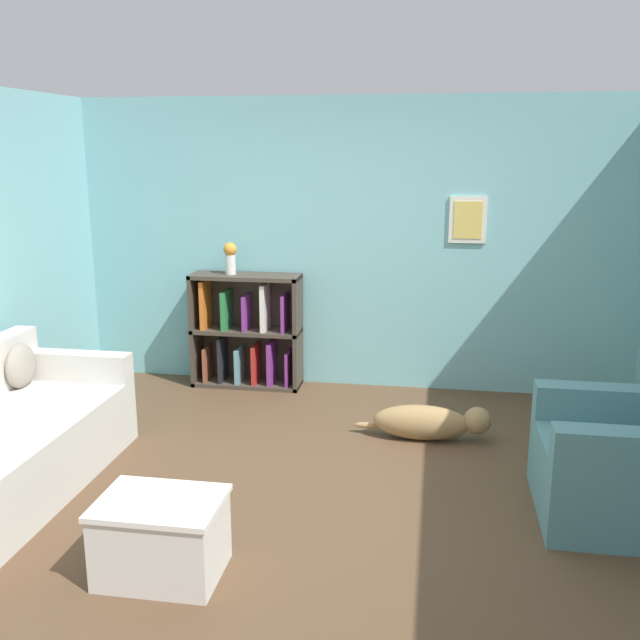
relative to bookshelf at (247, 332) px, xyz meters
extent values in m
plane|color=brown|center=(0.95, -2.04, -0.50)|extent=(14.00, 14.00, 0.00)
cube|color=#7AB7BC|center=(0.95, 0.21, 0.80)|extent=(5.60, 0.10, 2.60)
cube|color=silver|center=(1.95, 0.15, 1.05)|extent=(0.32, 0.02, 0.40)
cube|color=#DBBC56|center=(1.95, 0.14, 1.05)|extent=(0.24, 0.01, 0.32)
cube|color=beige|center=(-0.97, -2.38, -0.27)|extent=(0.92, 2.06, 0.47)
cube|color=beige|center=(-0.97, -1.43, 0.07)|extent=(0.92, 0.16, 0.21)
ellipsoid|color=gray|center=(-1.24, -1.66, 0.12)|extent=(0.14, 0.32, 0.32)
cube|color=#42382D|center=(-0.48, -0.02, 0.02)|extent=(0.04, 0.32, 1.04)
cube|color=#42382D|center=(0.48, -0.02, 0.02)|extent=(0.04, 0.32, 1.04)
cube|color=#42382D|center=(0.00, 0.13, 0.02)|extent=(1.00, 0.02, 1.04)
cube|color=#42382D|center=(0.00, -0.02, -0.49)|extent=(1.00, 0.32, 0.04)
cube|color=#42382D|center=(0.00, -0.02, 0.02)|extent=(1.00, 0.32, 0.04)
cube|color=#42382D|center=(0.00, -0.02, 0.52)|extent=(1.00, 0.32, 0.04)
cube|color=brown|center=(-0.38, -0.03, -0.32)|extent=(0.03, 0.24, 0.34)
cube|color=orange|center=(-0.38, -0.03, 0.26)|extent=(0.04, 0.24, 0.44)
cube|color=black|center=(-0.23, -0.03, -0.26)|extent=(0.03, 0.24, 0.44)
cube|color=#287A3D|center=(-0.18, -0.03, 0.21)|extent=(0.05, 0.24, 0.35)
cube|color=#60939E|center=(-0.07, -0.03, -0.32)|extent=(0.04, 0.24, 0.34)
cube|color=#7A2D84|center=(0.01, -0.03, 0.20)|extent=(0.03, 0.24, 0.32)
cube|color=#B22823|center=(0.09, -0.03, -0.30)|extent=(0.04, 0.24, 0.37)
cube|color=silver|center=(0.18, -0.03, 0.25)|extent=(0.04, 0.24, 0.43)
cube|color=#7A2D84|center=(0.24, -0.03, -0.28)|extent=(0.04, 0.24, 0.41)
cube|color=#7A2D84|center=(0.37, -0.03, 0.21)|extent=(0.03, 0.24, 0.34)
cube|color=#7A2D84|center=(0.40, -0.03, -0.32)|extent=(0.03, 0.24, 0.33)
cube|color=slate|center=(2.82, -2.01, -0.27)|extent=(0.93, 0.92, 0.47)
cube|color=slate|center=(2.82, -1.64, 0.08)|extent=(0.93, 0.18, 0.22)
cube|color=silver|center=(0.36, -3.04, -0.29)|extent=(0.61, 0.45, 0.42)
cube|color=white|center=(0.36, -3.04, -0.10)|extent=(0.63, 0.47, 0.03)
ellipsoid|color=#9E7A4C|center=(1.63, -1.04, -0.37)|extent=(0.73, 0.24, 0.27)
sphere|color=#9E7A4C|center=(2.05, -1.04, -0.33)|extent=(0.21, 0.21, 0.21)
ellipsoid|color=#9E7A4C|center=(1.22, -1.00, -0.44)|extent=(0.20, 0.05, 0.05)
cylinder|color=silver|center=(-0.13, -0.02, 0.63)|extent=(0.09, 0.09, 0.18)
sphere|color=orange|center=(-0.13, -0.02, 0.77)|extent=(0.12, 0.12, 0.12)
camera|label=1|loc=(1.70, -6.15, 1.66)|focal=40.00mm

